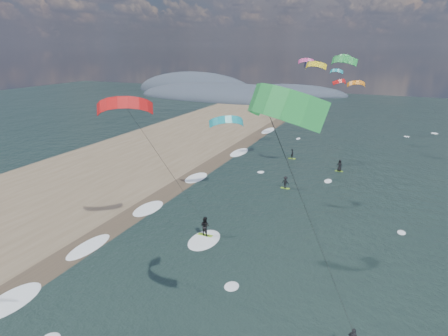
% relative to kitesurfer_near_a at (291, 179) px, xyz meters
% --- Properties ---
extents(ground, '(260.00, 260.00, 0.00)m').
position_rel_kitesurfer_near_a_xyz_m(ground, '(-8.12, 1.71, -11.89)').
color(ground, black).
rests_on(ground, ground).
extents(sand_strip, '(26.00, 240.00, 0.00)m').
position_rel_kitesurfer_near_a_xyz_m(sand_strip, '(-32.12, 11.71, -11.89)').
color(sand_strip, brown).
rests_on(sand_strip, ground).
extents(wet_sand_strip, '(3.00, 240.00, 0.00)m').
position_rel_kitesurfer_near_a_xyz_m(wet_sand_strip, '(-20.12, 11.71, -11.88)').
color(wet_sand_strip, '#382D23').
rests_on(wet_sand_strip, ground).
extents(coastal_hills, '(80.00, 41.00, 15.00)m').
position_rel_kitesurfer_near_a_xyz_m(coastal_hills, '(-52.96, 109.57, -11.89)').
color(coastal_hills, '#3D4756').
rests_on(coastal_hills, ground).
extents(kitesurfer_near_a, '(7.58, 9.10, 16.19)m').
position_rel_kitesurfer_near_a_xyz_m(kitesurfer_near_a, '(0.00, 0.00, 0.00)').
color(kitesurfer_near_a, '#83C422').
rests_on(kitesurfer_near_a, ground).
extents(kitesurfer_near_b, '(7.31, 9.18, 14.12)m').
position_rel_kitesurfer_near_a_xyz_m(kitesurfer_near_b, '(-13.51, 9.44, -2.53)').
color(kitesurfer_near_b, '#83C422').
rests_on(kitesurfer_near_b, ground).
extents(far_kitesurfers, '(8.75, 13.67, 1.70)m').
position_rel_kitesurfer_near_a_xyz_m(far_kitesurfers, '(-5.92, 34.52, -11.07)').
color(far_kitesurfers, '#83C422').
rests_on(far_kitesurfers, ground).
extents(bg_kite_field, '(14.29, 70.73, 8.18)m').
position_rel_kitesurfer_near_a_xyz_m(bg_kite_field, '(-8.75, 56.79, 0.07)').
color(bg_kite_field, '#D83F8C').
rests_on(bg_kite_field, ground).
extents(shoreline_surf, '(2.40, 79.40, 0.11)m').
position_rel_kitesurfer_near_a_xyz_m(shoreline_surf, '(-18.92, 16.46, -11.89)').
color(shoreline_surf, white).
rests_on(shoreline_surf, ground).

